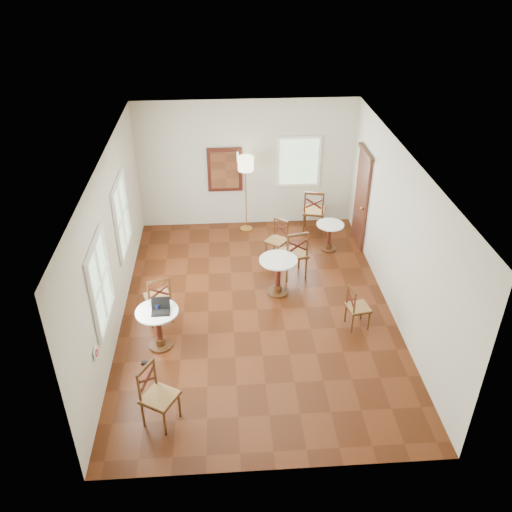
{
  "coord_description": "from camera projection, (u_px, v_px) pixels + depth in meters",
  "views": [
    {
      "loc": [
        -0.57,
        -8.02,
        6.14
      ],
      "look_at": [
        0.0,
        0.3,
        1.0
      ],
      "focal_mm": 37.49,
      "sensor_mm": 36.0,
      "label": 1
    }
  ],
  "objects": [
    {
      "name": "water_glass",
      "position": [
        152.0,
        303.0,
        8.89
      ],
      "size": [
        0.07,
        0.07,
        0.11
      ],
      "primitive_type": "cylinder",
      "color": "white",
      "rests_on": "cafe_table_near"
    },
    {
      "name": "room_shell",
      "position": [
        253.0,
        214.0,
        9.3
      ],
      "size": [
        5.02,
        7.02,
        3.01
      ],
      "color": "beige",
      "rests_on": "ground"
    },
    {
      "name": "chair_mid_b",
      "position": [
        357.0,
        307.0,
        9.44
      ],
      "size": [
        0.45,
        0.45,
        0.83
      ],
      "rotation": [
        0.0,
        0.0,
        1.75
      ],
      "color": "#4A2912",
      "rests_on": "ground"
    },
    {
      "name": "floor_lamp",
      "position": [
        246.0,
        169.0,
        11.93
      ],
      "size": [
        0.35,
        0.35,
        1.82
      ],
      "color": "#BF8C3F",
      "rests_on": "ground"
    },
    {
      "name": "chair_near_b",
      "position": [
        158.0,
        396.0,
        7.55
      ],
      "size": [
        0.62,
        0.62,
        0.99
      ],
      "rotation": [
        0.0,
        0.0,
        1.05
      ],
      "color": "#4A2912",
      "rests_on": "ground"
    },
    {
      "name": "laptop",
      "position": [
        161.0,
        308.0,
        8.76
      ],
      "size": [
        0.31,
        0.26,
        0.22
      ],
      "rotation": [
        0.0,
        0.0,
        0.02
      ],
      "color": "black",
      "rests_on": "cafe_table_near"
    },
    {
      "name": "chair_near_a",
      "position": [
        158.0,
        298.0,
        9.54
      ],
      "size": [
        0.58,
        0.58,
        0.99
      ],
      "rotation": [
        0.0,
        0.0,
        3.48
      ],
      "color": "#4A2912",
      "rests_on": "ground"
    },
    {
      "name": "navy_mug",
      "position": [
        158.0,
        307.0,
        8.82
      ],
      "size": [
        0.12,
        0.08,
        0.09
      ],
      "color": "black",
      "rests_on": "cafe_table_near"
    },
    {
      "name": "chair_mid_a",
      "position": [
        294.0,
        253.0,
        10.76
      ],
      "size": [
        0.6,
        0.6,
        1.09
      ],
      "rotation": [
        0.0,
        0.0,
        3.35
      ],
      "color": "#4A2912",
      "rests_on": "ground"
    },
    {
      "name": "cafe_table_mid",
      "position": [
        278.0,
        272.0,
        10.28
      ],
      "size": [
        0.73,
        0.73,
        0.77
      ],
      "color": "#4A2912",
      "rests_on": "ground"
    },
    {
      "name": "chair_back_a",
      "position": [
        314.0,
        211.0,
        12.37
      ],
      "size": [
        0.6,
        0.6,
        1.09
      ],
      "rotation": [
        0.0,
        0.0,
        2.91
      ],
      "color": "#4A2912",
      "rests_on": "ground"
    },
    {
      "name": "mouse",
      "position": [
        158.0,
        304.0,
        8.93
      ],
      "size": [
        0.09,
        0.06,
        0.03
      ],
      "primitive_type": "ellipsoid",
      "rotation": [
        0.0,
        0.0,
        -0.15
      ],
      "color": "black",
      "rests_on": "cafe_table_near"
    },
    {
      "name": "cafe_table_back",
      "position": [
        330.0,
        234.0,
        11.74
      ],
      "size": [
        0.6,
        0.6,
        0.64
      ],
      "color": "#4A2912",
      "rests_on": "ground"
    },
    {
      "name": "power_adapter",
      "position": [
        145.0,
        363.0,
        8.8
      ],
      "size": [
        0.11,
        0.07,
        0.04
      ],
      "primitive_type": "cube",
      "color": "black",
      "rests_on": "ground"
    },
    {
      "name": "chair_back_b",
      "position": [
        277.0,
        240.0,
        11.44
      ],
      "size": [
        0.56,
        0.56,
        0.86
      ],
      "rotation": [
        0.0,
        0.0,
        -0.66
      ],
      "color": "#4A2912",
      "rests_on": "ground"
    },
    {
      "name": "ground",
      "position": [
        257.0,
        309.0,
        10.07
      ],
      "size": [
        7.0,
        7.0,
        0.0
      ],
      "primitive_type": "plane",
      "color": "#4F210D",
      "rests_on": "ground"
    },
    {
      "name": "cafe_table_near",
      "position": [
        159.0,
        324.0,
        8.95
      ],
      "size": [
        0.71,
        0.71,
        0.76
      ],
      "color": "#4A2912",
      "rests_on": "ground"
    }
  ]
}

